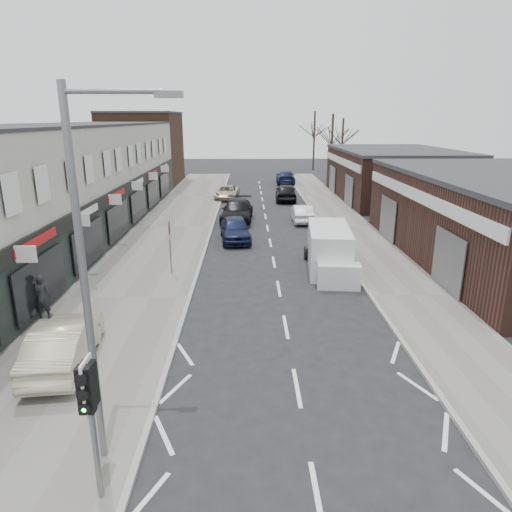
{
  "coord_description": "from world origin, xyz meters",
  "views": [
    {
      "loc": [
        -1.4,
        -9.49,
        7.46
      ],
      "look_at": [
        -1.1,
        6.56,
        2.6
      ],
      "focal_mm": 32.0,
      "sensor_mm": 36.0,
      "label": 1
    }
  ],
  "objects_px": {
    "parked_car_right_a": "(302,213)",
    "parked_car_right_c": "(286,177)",
    "street_lamp": "(91,267)",
    "warning_sign": "(170,232)",
    "parked_car_left_c": "(227,192)",
    "white_van": "(329,250)",
    "sedan_on_pavement": "(64,343)",
    "parked_car_right_b": "(286,192)",
    "parked_car_left_a": "(235,229)",
    "traffic_light": "(89,398)",
    "parked_car_left_b": "(237,211)",
    "pedestrian": "(42,297)"
  },
  "relations": [
    {
      "from": "parked_car_right_b",
      "to": "traffic_light",
      "type": "bearing_deg",
      "value": 82.08
    },
    {
      "from": "warning_sign",
      "to": "parked_car_left_c",
      "type": "distance_m",
      "value": 22.41
    },
    {
      "from": "parked_car_right_a",
      "to": "parked_car_left_c",
      "type": "bearing_deg",
      "value": -59.41
    },
    {
      "from": "warning_sign",
      "to": "white_van",
      "type": "bearing_deg",
      "value": 4.54
    },
    {
      "from": "parked_car_right_a",
      "to": "parked_car_left_a",
      "type": "bearing_deg",
      "value": 48.12
    },
    {
      "from": "parked_car_right_a",
      "to": "parked_car_right_c",
      "type": "xyz_separation_m",
      "value": [
        0.45,
        20.85,
        0.13
      ]
    },
    {
      "from": "traffic_light",
      "to": "parked_car_left_c",
      "type": "xyz_separation_m",
      "value": [
        1.0,
        36.3,
        -1.79
      ]
    },
    {
      "from": "traffic_light",
      "to": "sedan_on_pavement",
      "type": "bearing_deg",
      "value": 116.88
    },
    {
      "from": "street_lamp",
      "to": "warning_sign",
      "type": "distance_m",
      "value": 13.04
    },
    {
      "from": "warning_sign",
      "to": "white_van",
      "type": "distance_m",
      "value": 8.0
    },
    {
      "from": "parked_car_left_a",
      "to": "parked_car_right_c",
      "type": "height_order",
      "value": "parked_car_right_c"
    },
    {
      "from": "parked_car_right_a",
      "to": "parked_car_right_c",
      "type": "relative_size",
      "value": 0.74
    },
    {
      "from": "street_lamp",
      "to": "warning_sign",
      "type": "xyz_separation_m",
      "value": [
        -0.63,
        12.8,
        -2.42
      ]
    },
    {
      "from": "warning_sign",
      "to": "parked_car_right_b",
      "type": "relative_size",
      "value": 0.57
    },
    {
      "from": "traffic_light",
      "to": "parked_car_right_b",
      "type": "bearing_deg",
      "value": 79.36
    },
    {
      "from": "street_lamp",
      "to": "parked_car_right_c",
      "type": "bearing_deg",
      "value": 80.51
    },
    {
      "from": "sedan_on_pavement",
      "to": "parked_car_left_c",
      "type": "xyz_separation_m",
      "value": [
        3.67,
        31.04,
        -0.22
      ]
    },
    {
      "from": "parked_car_left_c",
      "to": "parked_car_right_b",
      "type": "distance_m",
      "value": 5.72
    },
    {
      "from": "white_van",
      "to": "parked_car_left_a",
      "type": "distance_m",
      "value": 7.74
    },
    {
      "from": "traffic_light",
      "to": "street_lamp",
      "type": "height_order",
      "value": "street_lamp"
    },
    {
      "from": "traffic_light",
      "to": "parked_car_left_c",
      "type": "height_order",
      "value": "traffic_light"
    },
    {
      "from": "street_lamp",
      "to": "parked_car_right_a",
      "type": "distance_m",
      "value": 26.07
    },
    {
      "from": "street_lamp",
      "to": "parked_car_left_a",
      "type": "relative_size",
      "value": 1.81
    },
    {
      "from": "warning_sign",
      "to": "parked_car_left_b",
      "type": "bearing_deg",
      "value": 76.38
    },
    {
      "from": "warning_sign",
      "to": "parked_car_left_b",
      "type": "xyz_separation_m",
      "value": [
        2.96,
        12.21,
        -1.4
      ]
    },
    {
      "from": "white_van",
      "to": "parked_car_right_a",
      "type": "distance_m",
      "value": 11.32
    },
    {
      "from": "parked_car_right_a",
      "to": "sedan_on_pavement",
      "type": "bearing_deg",
      "value": 65.11
    },
    {
      "from": "parked_car_right_b",
      "to": "parked_car_left_a",
      "type": "bearing_deg",
      "value": 75.89
    },
    {
      "from": "parked_car_left_c",
      "to": "parked_car_right_b",
      "type": "bearing_deg",
      "value": -7.45
    },
    {
      "from": "street_lamp",
      "to": "warning_sign",
      "type": "relative_size",
      "value": 2.96
    },
    {
      "from": "warning_sign",
      "to": "parked_car_right_c",
      "type": "bearing_deg",
      "value": 75.87
    },
    {
      "from": "traffic_light",
      "to": "warning_sign",
      "type": "distance_m",
      "value": 14.04
    },
    {
      "from": "pedestrian",
      "to": "parked_car_left_c",
      "type": "height_order",
      "value": "pedestrian"
    },
    {
      "from": "parked_car_left_a",
      "to": "parked_car_right_b",
      "type": "height_order",
      "value": "parked_car_right_b"
    },
    {
      "from": "white_van",
      "to": "parked_car_right_b",
      "type": "xyz_separation_m",
      "value": [
        -0.53,
        20.5,
        -0.23
      ]
    },
    {
      "from": "warning_sign",
      "to": "parked_car_right_a",
      "type": "relative_size",
      "value": 0.69
    },
    {
      "from": "traffic_light",
      "to": "warning_sign",
      "type": "height_order",
      "value": "traffic_light"
    },
    {
      "from": "sedan_on_pavement",
      "to": "parked_car_right_c",
      "type": "relative_size",
      "value": 0.82
    },
    {
      "from": "parked_car_left_a",
      "to": "parked_car_right_c",
      "type": "relative_size",
      "value": 0.83
    },
    {
      "from": "warning_sign",
      "to": "parked_car_left_a",
      "type": "bearing_deg",
      "value": 65.79
    },
    {
      "from": "traffic_light",
      "to": "parked_car_left_a",
      "type": "relative_size",
      "value": 0.7
    },
    {
      "from": "street_lamp",
      "to": "parked_car_left_b",
      "type": "height_order",
      "value": "street_lamp"
    },
    {
      "from": "parked_car_left_b",
      "to": "parked_car_right_a",
      "type": "xyz_separation_m",
      "value": [
        4.85,
        -0.27,
        -0.15
      ]
    },
    {
      "from": "parked_car_left_b",
      "to": "parked_car_right_b",
      "type": "relative_size",
      "value": 1.17
    },
    {
      "from": "parked_car_left_a",
      "to": "parked_car_right_c",
      "type": "bearing_deg",
      "value": 72.98
    },
    {
      "from": "white_van",
      "to": "parked_car_left_c",
      "type": "relative_size",
      "value": 1.29
    },
    {
      "from": "street_lamp",
      "to": "white_van",
      "type": "distance_m",
      "value": 15.68
    },
    {
      "from": "white_van",
      "to": "sedan_on_pavement",
      "type": "relative_size",
      "value": 1.32
    },
    {
      "from": "parked_car_left_a",
      "to": "parked_car_left_b",
      "type": "xyz_separation_m",
      "value": [
        0.0,
        5.63,
        0.05
      ]
    },
    {
      "from": "parked_car_left_b",
      "to": "parked_car_right_b",
      "type": "bearing_deg",
      "value": 66.92
    }
  ]
}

